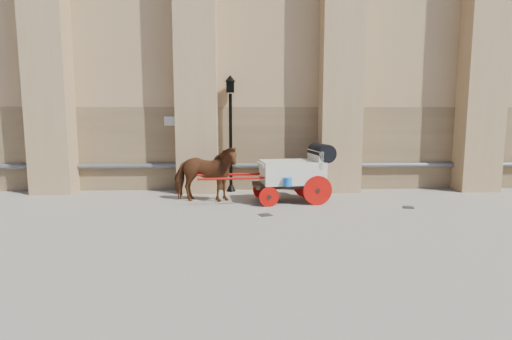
{
  "coord_description": "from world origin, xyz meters",
  "views": [
    {
      "loc": [
        0.59,
        -10.42,
        2.59
      ],
      "look_at": [
        0.99,
        1.86,
        1.0
      ],
      "focal_mm": 28.0,
      "sensor_mm": 36.0,
      "label": 1
    }
  ],
  "objects": [
    {
      "name": "drain_grate_far",
      "position": [
        5.42,
        0.86,
        0.01
      ],
      "size": [
        0.41,
        0.41,
        0.01
      ],
      "primitive_type": "cube",
      "rotation": [
        0.0,
        0.0,
        -0.33
      ],
      "color": "black",
      "rests_on": "ground"
    },
    {
      "name": "horse",
      "position": [
        -0.59,
        1.91,
        0.88
      ],
      "size": [
        2.18,
        1.19,
        1.76
      ],
      "primitive_type": "imported",
      "rotation": [
        0.0,
        0.0,
        1.45
      ],
      "color": "brown",
      "rests_on": "ground"
    },
    {
      "name": "ground",
      "position": [
        0.0,
        0.0,
        0.0
      ],
      "size": [
        90.0,
        90.0,
        0.0
      ],
      "primitive_type": "plane",
      "color": "gray",
      "rests_on": "ground"
    },
    {
      "name": "drain_grate_near",
      "position": [
        1.18,
        0.08,
        0.01
      ],
      "size": [
        0.41,
        0.41,
        0.01
      ],
      "primitive_type": "cube",
      "rotation": [
        0.0,
        0.0,
        0.35
      ],
      "color": "black",
      "rests_on": "ground"
    },
    {
      "name": "carriage",
      "position": [
        2.25,
        1.84,
        0.98
      ],
      "size": [
        4.25,
        1.63,
        1.81
      ],
      "rotation": [
        0.0,
        0.0,
        0.12
      ],
      "color": "black",
      "rests_on": "ground"
    },
    {
      "name": "street_lamp",
      "position": [
        0.16,
        3.71,
        2.19
      ],
      "size": [
        0.38,
        0.38,
        4.09
      ],
      "color": "black",
      "rests_on": "ground"
    }
  ]
}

